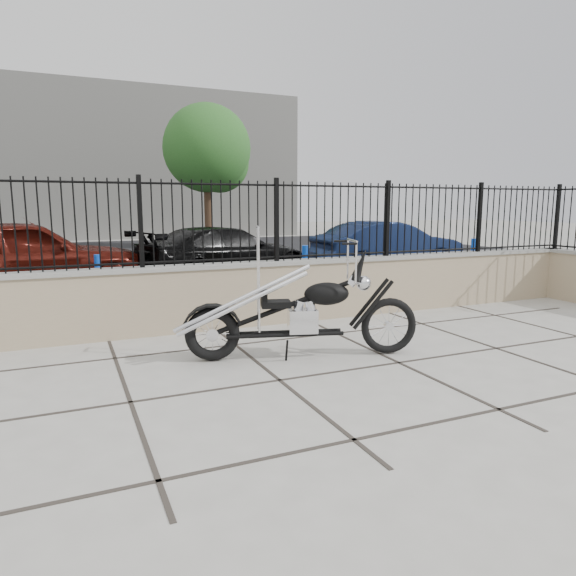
% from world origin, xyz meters
% --- Properties ---
extents(ground_plane, '(90.00, 90.00, 0.00)m').
position_xyz_m(ground_plane, '(0.00, 0.00, 0.00)').
color(ground_plane, '#99968E').
rests_on(ground_plane, ground).
extents(parking_lot, '(30.00, 30.00, 0.00)m').
position_xyz_m(parking_lot, '(0.00, 12.50, 0.00)').
color(parking_lot, black).
rests_on(parking_lot, ground).
extents(retaining_wall, '(14.00, 0.36, 0.96)m').
position_xyz_m(retaining_wall, '(0.00, 2.50, 0.48)').
color(retaining_wall, gray).
rests_on(retaining_wall, ground_plane).
extents(iron_fence, '(14.00, 0.08, 1.20)m').
position_xyz_m(iron_fence, '(0.00, 2.50, 1.56)').
color(iron_fence, black).
rests_on(iron_fence, retaining_wall).
extents(background_building, '(22.00, 6.00, 8.00)m').
position_xyz_m(background_building, '(0.00, 26.50, 4.00)').
color(background_building, beige).
rests_on(background_building, ground_plane).
extents(chopper_motorcycle, '(2.69, 1.18, 1.60)m').
position_xyz_m(chopper_motorcycle, '(0.52, 0.67, 0.80)').
color(chopper_motorcycle, black).
rests_on(chopper_motorcycle, ground_plane).
extents(car_red, '(4.94, 2.87, 1.58)m').
position_xyz_m(car_red, '(-2.75, 6.65, 0.79)').
color(car_red, '#451009').
rests_on(car_red, parking_lot).
extents(car_black, '(4.77, 3.02, 1.29)m').
position_xyz_m(car_black, '(1.62, 7.27, 0.64)').
color(car_black, black).
rests_on(car_black, parking_lot).
extents(car_blue, '(4.18, 1.53, 1.37)m').
position_xyz_m(car_blue, '(6.11, 6.97, 0.68)').
color(car_blue, '#101B3C').
rests_on(car_blue, parking_lot).
extents(bollard_a, '(0.15, 0.15, 0.94)m').
position_xyz_m(bollard_a, '(-1.45, 4.88, 0.47)').
color(bollard_a, '#0C2DBE').
rests_on(bollard_a, ground_plane).
extents(bollard_b, '(0.13, 0.13, 1.04)m').
position_xyz_m(bollard_b, '(2.27, 4.15, 0.52)').
color(bollard_b, blue).
rests_on(bollard_b, ground_plane).
extents(bollard_c, '(0.15, 0.15, 1.02)m').
position_xyz_m(bollard_c, '(6.93, 4.63, 0.51)').
color(bollard_c, '#0C3ABB').
rests_on(bollard_c, ground_plane).
extents(tree_right, '(3.62, 3.62, 6.11)m').
position_xyz_m(tree_right, '(3.71, 16.62, 4.28)').
color(tree_right, '#382619').
rests_on(tree_right, ground_plane).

